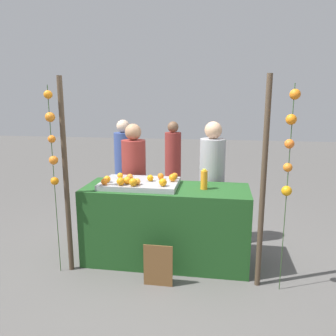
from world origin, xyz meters
TOP-DOWN VIEW (x-y plane):
  - ground_plane at (0.00, 0.00)m, footprint 24.00×24.00m
  - stall_counter at (0.00, 0.00)m, footprint 1.94×0.71m
  - orange_tray at (-0.32, 0.01)m, footprint 0.90×0.59m
  - orange_0 at (-0.31, -0.15)m, footprint 0.07×0.07m
  - orange_1 at (-0.58, 0.10)m, footprint 0.07×0.07m
  - orange_2 at (0.07, 0.06)m, footprint 0.09×0.09m
  - orange_3 at (-0.34, -0.22)m, footprint 0.09×0.09m
  - orange_4 at (-0.19, 0.03)m, footprint 0.08×0.08m
  - orange_5 at (-0.09, 0.14)m, footprint 0.08×0.08m
  - orange_6 at (-0.44, 0.03)m, footprint 0.08×0.08m
  - orange_7 at (-0.67, -0.22)m, footprint 0.08×0.08m
  - orange_8 at (-0.43, -0.15)m, footprint 0.09×0.09m
  - orange_9 at (-0.68, -0.11)m, footprint 0.08×0.08m
  - orange_10 at (-0.01, -0.17)m, footprint 0.09×0.09m
  - orange_11 at (-0.48, -0.21)m, footprint 0.09×0.09m
  - orange_12 at (0.08, 0.19)m, footprint 0.08×0.08m
  - juice_bottle at (0.44, -0.01)m, footprint 0.08×0.08m
  - chalkboard_sign at (0.01, -0.57)m, footprint 0.31×0.03m
  - vendor_left at (-0.53, 0.56)m, footprint 0.32×0.32m
  - vendor_right at (0.52, 0.58)m, footprint 0.33×0.33m
  - crowd_person_0 at (-0.26, 2.41)m, footprint 0.30×0.30m
  - crowd_person_1 at (-0.99, 1.63)m, footprint 0.32×0.32m
  - canopy_post_left at (-1.05, -0.39)m, footprint 0.06×0.06m
  - canopy_post_right at (1.05, -0.39)m, footprint 0.06×0.06m
  - garland_strand_left at (-1.15, -0.45)m, footprint 0.10×0.10m
  - garland_strand_right at (1.26, -0.45)m, footprint 0.12×0.12m

SIDE VIEW (x-z plane):
  - ground_plane at x=0.00m, z-range 0.00..0.00m
  - chalkboard_sign at x=0.01m, z-range -0.01..0.46m
  - stall_counter at x=0.00m, z-range 0.00..0.92m
  - crowd_person_0 at x=-0.26m, z-range -0.05..1.47m
  - crowd_person_1 at x=-0.99m, z-range -0.05..1.54m
  - vendor_left at x=-0.53m, z-range -0.06..1.56m
  - vendor_right at x=0.52m, z-range -0.06..1.60m
  - orange_tray at x=-0.32m, z-range 0.92..0.98m
  - orange_1 at x=-0.58m, z-range 0.98..1.05m
  - orange_0 at x=-0.31m, z-range 0.98..1.06m
  - orange_12 at x=0.08m, z-range 0.98..1.06m
  - orange_7 at x=-0.67m, z-range 0.98..1.06m
  - orange_5 at x=-0.09m, z-range 0.98..1.06m
  - orange_4 at x=-0.19m, z-range 0.98..1.06m
  - orange_6 at x=-0.44m, z-range 0.98..1.06m
  - orange_9 at x=-0.68m, z-range 0.98..1.06m
  - orange_8 at x=-0.43m, z-range 0.98..1.07m
  - orange_2 at x=0.07m, z-range 0.98..1.07m
  - orange_10 at x=-0.01m, z-range 0.98..1.07m
  - orange_11 at x=-0.48m, z-range 0.98..1.07m
  - orange_3 at x=-0.34m, z-range 0.98..1.07m
  - juice_bottle at x=0.44m, z-range 0.92..1.15m
  - canopy_post_left at x=-1.05m, z-range 0.00..2.18m
  - canopy_post_right at x=1.05m, z-range 0.00..2.18m
  - garland_strand_right at x=1.26m, z-range 0.48..2.56m
  - garland_strand_left at x=-1.15m, z-range 0.48..2.57m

